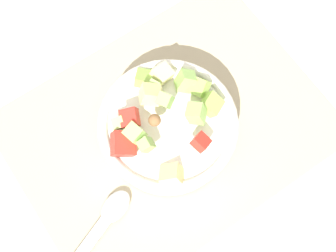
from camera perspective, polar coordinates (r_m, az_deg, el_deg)
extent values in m
plane|color=silver|center=(0.79, 0.05, -0.27)|extent=(2.40, 2.40, 0.00)
cube|color=tan|center=(0.78, 0.05, -0.19)|extent=(0.50, 0.38, 0.01)
cylinder|color=white|center=(0.75, 0.00, -0.47)|extent=(0.20, 0.20, 0.06)
torus|color=white|center=(0.72, 0.00, 0.33)|extent=(0.21, 0.21, 0.02)
sphere|color=brown|center=(0.68, -1.62, 0.70)|extent=(0.03, 0.02, 0.03)
cube|color=#E5D684|center=(0.70, -2.11, 3.82)|extent=(0.04, 0.04, 0.04)
cube|color=#A3CC6B|center=(0.68, -3.99, -0.92)|extent=(0.03, 0.03, 0.04)
cube|color=beige|center=(0.73, -0.75, 6.22)|extent=(0.04, 0.03, 0.03)
cube|color=#93C160|center=(0.69, -0.12, 3.28)|extent=(0.03, 0.03, 0.03)
cube|color=#9EC656|center=(0.71, 5.24, 2.62)|extent=(0.04, 0.04, 0.03)
cube|color=#E5D684|center=(0.69, 0.44, -5.94)|extent=(0.04, 0.05, 0.04)
cube|color=red|center=(0.69, -4.63, 0.98)|extent=(0.04, 0.03, 0.03)
cube|color=#93C160|center=(0.72, 2.12, 5.44)|extent=(0.04, 0.03, 0.04)
cube|color=#9EC656|center=(0.72, 3.69, 4.71)|extent=(0.04, 0.04, 0.04)
cube|color=#A3CC6B|center=(0.70, -5.82, 0.40)|extent=(0.03, 0.03, 0.03)
cube|color=#8CB74C|center=(0.74, -3.14, 5.59)|extent=(0.04, 0.04, 0.03)
cube|color=#93C160|center=(0.68, 3.40, 1.53)|extent=(0.04, 0.04, 0.04)
cube|color=red|center=(0.68, 3.98, -1.93)|extent=(0.03, 0.03, 0.03)
cube|color=#93C160|center=(0.67, -2.62, -2.27)|extent=(0.03, 0.02, 0.03)
cube|color=#A3CC6B|center=(0.71, -1.83, 4.63)|extent=(0.02, 0.02, 0.02)
cube|color=red|center=(0.69, -5.39, -2.17)|extent=(0.05, 0.05, 0.04)
ellipsoid|color=#B7B7BC|center=(0.75, -6.34, -9.60)|extent=(0.07, 0.05, 0.01)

